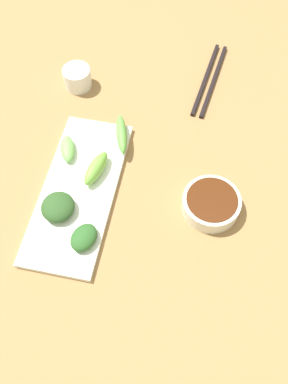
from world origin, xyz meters
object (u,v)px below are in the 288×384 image
object	(u,v)px
sauce_bowl	(211,203)
serving_plate	(79,190)
chopsticks	(210,80)
tea_cup	(77,78)

from	to	relation	value
sauce_bowl	serving_plate	xyz separation A→B (m)	(0.25, 0.02, -0.01)
sauce_bowl	chopsticks	world-z (taller)	sauce_bowl
serving_plate	sauce_bowl	bearing A→B (deg)	-176.61
tea_cup	serving_plate	bearing A→B (deg)	106.33
sauce_bowl	tea_cup	size ratio (longest dim) A/B	1.78
serving_plate	chopsticks	xyz separation A→B (m)	(-0.21, -0.35, -0.00)
chopsticks	tea_cup	xyz separation A→B (m)	(0.29, 0.07, 0.02)
chopsticks	sauce_bowl	bearing A→B (deg)	104.46
sauce_bowl	serving_plate	distance (m)	0.26
sauce_bowl	tea_cup	bearing A→B (deg)	-37.58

